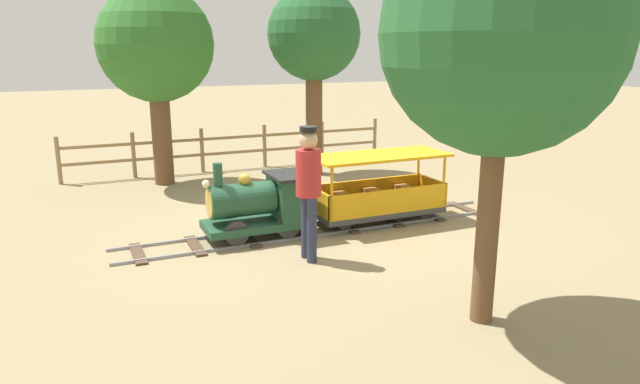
# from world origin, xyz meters

# --- Properties ---
(ground_plane) EXTENTS (60.00, 60.00, 0.00)m
(ground_plane) POSITION_xyz_m (0.00, 0.00, 0.00)
(ground_plane) COLOR #8C7A56
(track) EXTENTS (0.77, 5.70, 0.04)m
(track) POSITION_xyz_m (0.00, 0.04, 0.02)
(track) COLOR gray
(track) RESTS_ON ground_plane
(locomotive) EXTENTS (0.73, 1.45, 1.03)m
(locomotive) POSITION_xyz_m (0.00, 0.89, 0.48)
(locomotive) COLOR #1E472D
(locomotive) RESTS_ON ground_plane
(passenger_car) EXTENTS (0.83, 2.00, 0.97)m
(passenger_car) POSITION_xyz_m (0.00, -0.86, 0.42)
(passenger_car) COLOR #3F3F3F
(passenger_car) RESTS_ON ground_plane
(conductor_person) EXTENTS (0.30, 0.30, 1.62)m
(conductor_person) POSITION_xyz_m (-1.00, 0.66, 0.96)
(conductor_person) COLOR #282D47
(conductor_person) RESTS_ON ground_plane
(oak_tree_near) EXTENTS (2.07, 2.07, 3.65)m
(oak_tree_near) POSITION_xyz_m (-3.11, -0.22, 2.60)
(oak_tree_near) COLOR brown
(oak_tree_near) RESTS_ON ground_plane
(oak_tree_far) EXTENTS (2.05, 2.05, 3.57)m
(oak_tree_far) POSITION_xyz_m (3.75, 1.60, 2.50)
(oak_tree_far) COLOR brown
(oak_tree_far) RESTS_ON ground_plane
(oak_tree_distant) EXTENTS (1.79, 1.79, 3.64)m
(oak_tree_distant) POSITION_xyz_m (3.42, -1.32, 2.68)
(oak_tree_distant) COLOR brown
(oak_tree_distant) RESTS_ON ground_plane
(fence_section) EXTENTS (0.08, 6.78, 0.90)m
(fence_section) POSITION_xyz_m (4.48, 0.04, 0.48)
(fence_section) COLOR #93754C
(fence_section) RESTS_ON ground_plane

